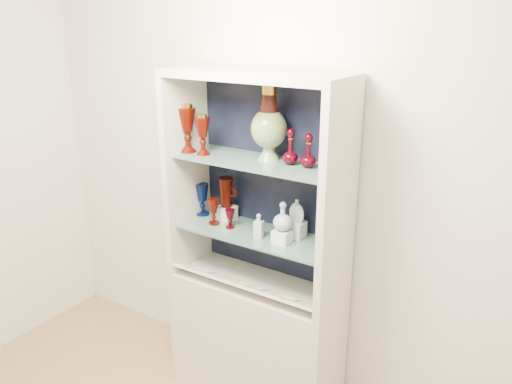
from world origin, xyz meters
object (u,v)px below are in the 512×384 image
Objects in this scene: ruby_pitcher at (226,192)px; clear_square_bottle at (259,226)px; ruby_decanter_a at (291,144)px; ruby_goblet_tall at (214,212)px; lidded_bowl at (334,163)px; ruby_goblet_small at (230,219)px; cobalt_goblet at (202,199)px; pedestal_lamp_left at (187,128)px; enamel_urn at (269,123)px; flat_flask at (297,210)px; clear_round_decanter at (283,217)px; cameo_medallion at (332,223)px; pedestal_lamp_right at (203,135)px; ruby_decanter_b at (309,149)px.

ruby_pitcher is 0.34m from clear_square_bottle.
ruby_goblet_tall is at bearing -173.00° from ruby_decanter_a.
lidded_bowl reaches higher than ruby_pitcher.
ruby_decanter_a is 0.59m from ruby_goblet_small.
ruby_pitcher is (0.17, 0.02, 0.07)m from cobalt_goblet.
pedestal_lamp_left is at bearing -170.53° from ruby_goblet_tall.
ruby_pitcher is at bearing 174.57° from enamel_urn.
cobalt_goblet is 1.42× the size of clear_square_bottle.
flat_flask is at bearing 1.31° from cobalt_goblet.
clear_round_decanter is 0.27m from cameo_medallion.
enamel_urn is at bearing -1.12° from cobalt_goblet.
cobalt_goblet is 1.10× the size of ruby_pitcher.
lidded_bowl is 0.95m from cobalt_goblet.
clear_square_bottle is at bearing -27.70° from ruby_pitcher.
pedestal_lamp_left is at bearing -173.26° from ruby_goblet_small.
ruby_decanter_b is (0.61, 0.08, -0.02)m from pedestal_lamp_right.
pedestal_lamp_right is 1.14× the size of cobalt_goblet.
pedestal_lamp_left is 1.29× the size of ruby_decanter_a.
pedestal_lamp_left is 1.98× the size of clear_square_bottle.
ruby_pitcher is at bearing 174.26° from ruby_decanter_a.
ruby_goblet_small is 0.62× the size of ruby_pitcher.
cobalt_goblet is 1.73× the size of cameo_medallion.
ruby_goblet_tall is at bearing 179.08° from clear_round_decanter.
pedestal_lamp_left is at bearing -175.50° from lidded_bowl.
pedestal_lamp_right is 0.66m from flat_flask.
ruby_decanter_a is at bearing 176.80° from lidded_bowl.
cobalt_goblet is (-0.48, 0.01, -0.52)m from enamel_urn.
clear_square_bottle is 1.04× the size of flat_flask.
pedestal_lamp_right reaches higher than clear_square_bottle.
lidded_bowl is 0.41m from clear_round_decanter.
ruby_decanter_b is 1.23× the size of clear_round_decanter.
ruby_decanter_b is at bearing 6.26° from pedestal_lamp_left.
ruby_pitcher reaches higher than clear_square_bottle.
pedestal_lamp_right is 1.46× the size of clear_round_decanter.
ruby_decanter_a is 1.37× the size of ruby_goblet_tall.
pedestal_lamp_right is 1.98× the size of cameo_medallion.
enamel_urn is 0.70m from cobalt_goblet.
enamel_urn is 2.55× the size of ruby_goblet_tall.
lidded_bowl is 0.31m from cameo_medallion.
clear_round_decanter reaches higher than ruby_goblet_tall.
pedestal_lamp_right is 2.39× the size of lidded_bowl.
ruby_decanter_b is at bearing -20.96° from flat_flask.
cameo_medallion is at bearing 4.06° from pedestal_lamp_left.
ruby_decanter_b reaches higher than lidded_bowl.
pedestal_lamp_right is 0.46m from ruby_goblet_tall.
ruby_decanter_b is 0.39m from cameo_medallion.
flat_flask reaches higher than cobalt_goblet.
ruby_pitcher is (-0.10, 0.10, 0.11)m from ruby_goblet_small.
pedestal_lamp_right is 1.06× the size of ruby_decanter_a.
cobalt_goblet is 0.28m from ruby_goblet_small.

